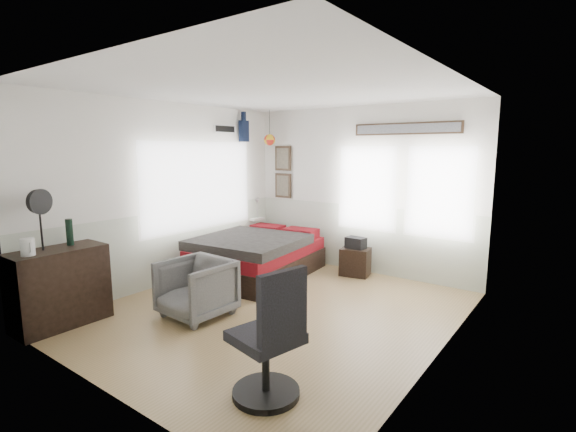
{
  "coord_description": "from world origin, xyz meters",
  "views": [
    {
      "loc": [
        3.09,
        -3.94,
        2.01
      ],
      "look_at": [
        -0.1,
        0.4,
        1.15
      ],
      "focal_mm": 26.0,
      "sensor_mm": 36.0,
      "label": 1
    }
  ],
  "objects_px": {
    "bed": "(257,256)",
    "task_chair": "(270,347)",
    "armchair": "(196,288)",
    "dresser": "(59,287)",
    "nightstand": "(355,262)"
  },
  "relations": [
    {
      "from": "bed",
      "to": "armchair",
      "type": "xyz_separation_m",
      "value": [
        0.51,
        -1.72,
        0.03
      ]
    },
    {
      "from": "nightstand",
      "to": "task_chair",
      "type": "height_order",
      "value": "task_chair"
    },
    {
      "from": "dresser",
      "to": "nightstand",
      "type": "relative_size",
      "value": 2.25
    },
    {
      "from": "dresser",
      "to": "task_chair",
      "type": "height_order",
      "value": "task_chair"
    },
    {
      "from": "bed",
      "to": "dresser",
      "type": "relative_size",
      "value": 2.2
    },
    {
      "from": "bed",
      "to": "task_chair",
      "type": "relative_size",
      "value": 1.97
    },
    {
      "from": "dresser",
      "to": "task_chair",
      "type": "relative_size",
      "value": 0.9
    },
    {
      "from": "task_chair",
      "to": "armchair",
      "type": "bearing_deg",
      "value": 168.51
    },
    {
      "from": "bed",
      "to": "nightstand",
      "type": "xyz_separation_m",
      "value": [
        1.28,
        0.94,
        -0.1
      ]
    },
    {
      "from": "armchair",
      "to": "task_chair",
      "type": "relative_size",
      "value": 0.69
    },
    {
      "from": "task_chair",
      "to": "dresser",
      "type": "bearing_deg",
      "value": -161.51
    },
    {
      "from": "bed",
      "to": "dresser",
      "type": "distance_m",
      "value": 2.88
    },
    {
      "from": "armchair",
      "to": "task_chair",
      "type": "distance_m",
      "value": 1.98
    },
    {
      "from": "dresser",
      "to": "nightstand",
      "type": "bearing_deg",
      "value": 63.84
    },
    {
      "from": "bed",
      "to": "nightstand",
      "type": "height_order",
      "value": "bed"
    }
  ]
}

